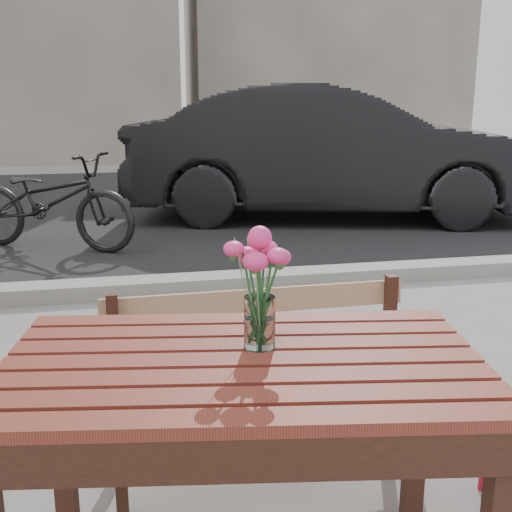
% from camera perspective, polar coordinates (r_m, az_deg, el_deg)
% --- Properties ---
extents(street, '(30.00, 8.12, 0.12)m').
position_cam_1_polar(street, '(6.96, -8.88, 2.01)').
color(street, black).
rests_on(street, ground).
extents(backdrop_buildings, '(15.50, 4.00, 8.00)m').
position_cam_1_polar(backdrop_buildings, '(16.28, -10.68, 21.49)').
color(backdrop_buildings, slate).
rests_on(backdrop_buildings, ground).
extents(main_table, '(1.39, 0.95, 0.79)m').
position_cam_1_polar(main_table, '(1.80, -1.12, -12.88)').
color(main_table, maroon).
rests_on(main_table, ground).
extents(main_bench, '(1.25, 0.39, 0.77)m').
position_cam_1_polar(main_bench, '(2.57, 0.53, -9.07)').
color(main_bench, '#9A7350').
rests_on(main_bench, ground).
extents(main_vase, '(0.19, 0.19, 0.34)m').
position_cam_1_polar(main_vase, '(1.75, 0.33, -1.53)').
color(main_vase, white).
rests_on(main_vase, main_table).
extents(parked_car, '(5.10, 2.84, 1.59)m').
position_cam_1_polar(parked_car, '(7.88, 6.79, 9.13)').
color(parked_car, black).
rests_on(parked_car, ground).
extents(bicycle, '(1.89, 1.38, 0.95)m').
position_cam_1_polar(bicycle, '(6.54, -17.91, 4.67)').
color(bicycle, black).
rests_on(bicycle, ground).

